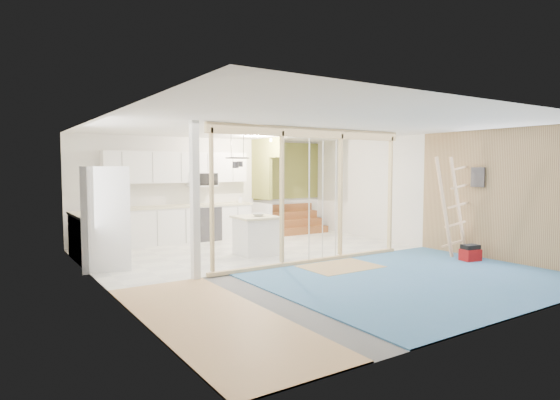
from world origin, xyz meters
TOP-DOWN VIEW (x-y plane):
  - room at (0.00, 0.00)m, footprint 7.01×8.01m
  - floor_overlays at (0.07, 0.06)m, footprint 7.00×8.00m
  - stud_frame at (-0.27, -0.00)m, footprint 4.66×0.14m
  - base_cabinets at (-1.61, 3.36)m, footprint 4.45×2.24m
  - upper_cabinets at (-0.84, 3.82)m, footprint 3.60×0.41m
  - green_partition at (2.04, 3.66)m, footprint 2.25×1.51m
  - pot_rack at (-0.31, 1.89)m, footprint 0.52×0.52m
  - sheathing_panel at (3.48, -2.00)m, footprint 0.02×4.00m
  - electrical_panel at (3.43, -1.40)m, footprint 0.04×0.30m
  - ceiling_light at (1.40, 3.00)m, footprint 0.32×0.32m
  - fridge at (-3.11, 1.62)m, footprint 1.00×0.96m
  - island at (-0.18, 1.31)m, footprint 0.89×0.89m
  - bowl at (-0.16, 1.26)m, footprint 0.34×0.34m
  - soap_bottle_a at (-2.50, 3.66)m, footprint 0.12×0.12m
  - soap_bottle_b at (0.70, 3.64)m, footprint 0.11×0.11m
  - toolbox at (3.00, -1.57)m, footprint 0.39×0.32m
  - ladder at (3.08, -1.09)m, footprint 1.09×0.17m

SIDE VIEW (x-z plane):
  - floor_overlays at x=0.07m, z-range 0.00..0.02m
  - toolbox at x=3.00m, z-range -0.01..0.33m
  - island at x=-0.18m, z-range 0.00..0.82m
  - base_cabinets at x=-1.61m, z-range 0.00..0.93m
  - bowl at x=-0.16m, z-range 0.83..0.89m
  - fridge at x=-3.11m, z-range 0.00..1.86m
  - green_partition at x=2.04m, z-range -0.36..2.24m
  - soap_bottle_b at x=0.70m, z-range 0.93..1.12m
  - ladder at x=3.08m, z-range 0.02..2.07m
  - soap_bottle_a at x=-2.50m, z-range 0.93..1.21m
  - sheathing_panel at x=3.48m, z-range 0.00..2.60m
  - room at x=0.00m, z-range 0.00..2.61m
  - stud_frame at x=-0.27m, z-range 0.31..2.91m
  - electrical_panel at x=3.43m, z-range 1.45..1.85m
  - upper_cabinets at x=-0.84m, z-range 1.39..2.25m
  - pot_rack at x=-0.31m, z-range 1.64..2.36m
  - ceiling_light at x=1.40m, z-range 2.50..2.58m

